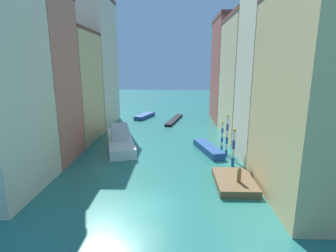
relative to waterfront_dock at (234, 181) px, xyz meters
name	(u,v)px	position (x,y,z in m)	size (l,w,h in m)	color
ground_plane	(163,131)	(-7.58, 20.40, -0.32)	(154.00, 154.00, 0.00)	#28756B
building_left_1	(37,79)	(-20.73, 6.12, 9.04)	(7.29, 7.18, 18.68)	#C6705B
building_left_2	(69,87)	(-20.73, 14.63, 7.49)	(7.29, 9.75, 15.60)	#DBB77A
building_left_3	(91,62)	(-20.73, 25.40, 11.00)	(7.29, 11.47, 22.62)	beige
building_right_0	(320,95)	(5.58, -2.06, 8.21)	(7.29, 11.40, 17.03)	#DBB77A
building_right_1	(276,69)	(5.58, 7.37, 10.03)	(7.29, 7.21, 20.67)	beige
building_right_2	(250,78)	(5.58, 17.42, 8.63)	(7.29, 12.15, 17.89)	beige
building_right_3	(233,70)	(5.58, 29.51, 9.56)	(7.29, 11.73, 19.74)	#B25147
waterfront_dock	(234,181)	(0.00, 0.00, 0.00)	(3.43, 5.31, 0.64)	brown
person_on_dock	(239,175)	(0.22, -0.76, 0.99)	(0.36, 0.36, 1.46)	olive
mooring_pole_0	(234,147)	(0.83, 4.65, 1.84)	(0.34, 0.34, 4.23)	#1E479E
mooring_pole_1	(227,136)	(0.71, 7.81, 2.28)	(0.31, 0.31, 5.11)	#1E479E
mooring_pole_2	(222,136)	(0.53, 9.98, 1.63)	(0.30, 0.30, 3.82)	#1E479E
vaporetto_white	(120,139)	(-12.98, 11.30, 0.67)	(6.09, 11.89, 2.90)	white
gondola_black	(174,120)	(-5.75, 28.43, -0.10)	(3.52, 10.88, 0.44)	black
motorboat_0	(208,148)	(-1.27, 9.47, 0.10)	(3.41, 6.95, 0.84)	#234C93
motorboat_1	(145,116)	(-12.02, 31.51, 0.07)	(3.90, 6.85, 0.78)	#234C93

